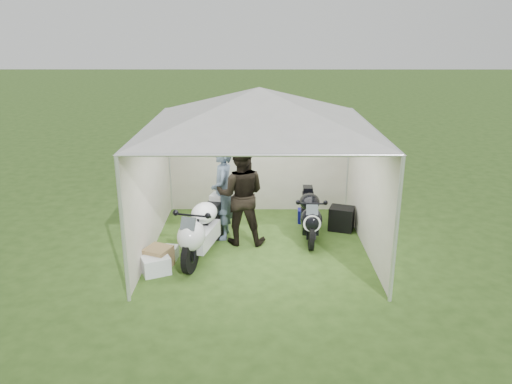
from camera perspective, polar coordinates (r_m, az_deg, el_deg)
ground at (r=9.60m, az=0.33°, el=-6.17°), size 80.00×80.00×0.00m
canopy_tent at (r=8.87m, az=0.36°, el=9.21°), size 5.66×5.66×3.00m
motorcycle_white at (r=8.99m, az=-6.22°, el=-4.16°), size 0.78×2.02×1.01m
motorcycle_black at (r=9.81m, az=6.16°, el=-2.56°), size 0.45×1.82×0.89m
paddock_stand at (r=10.71m, az=5.83°, el=-2.73°), size 0.39×0.26×0.29m
person_dark_jacket at (r=9.41m, az=-1.75°, el=-0.31°), size 0.99×0.80×1.95m
person_blue_jacket at (r=9.69m, az=-3.82°, el=-0.09°), size 0.45×0.68×1.85m
equipment_box at (r=10.40m, az=9.74°, el=-3.00°), size 0.58×0.52×0.48m
crate_0 at (r=8.71m, az=-11.36°, el=-8.21°), size 0.56×0.50×0.30m
crate_1 at (r=8.89m, az=-11.09°, el=-7.35°), size 0.54×0.54×0.37m
crate_2 at (r=9.18m, az=-9.99°, el=-6.86°), size 0.35×0.30×0.24m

